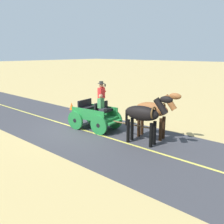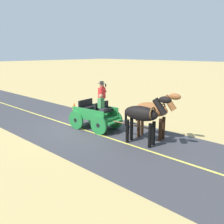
# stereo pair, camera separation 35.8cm
# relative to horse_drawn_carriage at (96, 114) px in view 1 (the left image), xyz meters

# --- Properties ---
(ground_plane) EXTENTS (200.00, 200.00, 0.00)m
(ground_plane) POSITION_rel_horse_drawn_carriage_xyz_m (0.58, -0.62, -0.82)
(ground_plane) COLOR tan
(road_surface) EXTENTS (5.63, 160.00, 0.01)m
(road_surface) POSITION_rel_horse_drawn_carriage_xyz_m (0.58, -0.62, -0.81)
(road_surface) COLOR #38383D
(road_surface) RESTS_ON ground
(road_centre_stripe) EXTENTS (0.12, 160.00, 0.00)m
(road_centre_stripe) POSITION_rel_horse_drawn_carriage_xyz_m (0.58, -0.62, -0.81)
(road_centre_stripe) COLOR #DBCC4C
(road_centre_stripe) RESTS_ON road_surface
(horse_drawn_carriage) EXTENTS (1.67, 4.52, 2.50)m
(horse_drawn_carriage) POSITION_rel_horse_drawn_carriage_xyz_m (0.00, 0.00, 0.00)
(horse_drawn_carriage) COLOR #1E7233
(horse_drawn_carriage) RESTS_ON ground
(horse_near_side) EXTENTS (0.80, 2.15, 2.21)m
(horse_near_side) POSITION_rel_horse_drawn_carriage_xyz_m (-0.81, 2.96, 0.51)
(horse_near_side) COLOR brown
(horse_near_side) RESTS_ON ground
(horse_off_side) EXTENTS (0.81, 2.15, 2.21)m
(horse_off_side) POSITION_rel_horse_drawn_carriage_xyz_m (0.13, 3.06, 0.51)
(horse_off_side) COLOR black
(horse_off_side) RESTS_ON ground
(traffic_cone) EXTENTS (0.32, 0.32, 0.50)m
(traffic_cone) POSITION_rel_horse_drawn_carriage_xyz_m (-2.00, -4.47, -0.57)
(traffic_cone) COLOR orange
(traffic_cone) RESTS_ON ground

